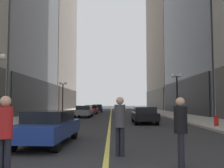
% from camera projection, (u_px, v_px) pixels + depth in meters
% --- Properties ---
extents(ground_plane, '(200.00, 200.00, 0.00)m').
position_uv_depth(ground_plane, '(111.00, 114.00, 38.87)').
color(ground_plane, '#2D2D30').
extents(sidewalk_left, '(4.50, 78.00, 0.15)m').
position_uv_depth(sidewalk_left, '(56.00, 113.00, 38.88)').
color(sidewalk_left, '#ADA8A0').
rests_on(sidewalk_left, ground).
extents(sidewalk_right, '(4.50, 78.00, 0.15)m').
position_uv_depth(sidewalk_right, '(166.00, 113.00, 38.88)').
color(sidewalk_right, '#ADA8A0').
rests_on(sidewalk_right, ground).
extents(lane_centre_stripe, '(0.16, 70.00, 0.01)m').
position_uv_depth(lane_centre_stripe, '(111.00, 114.00, 38.87)').
color(lane_centre_stripe, '#E5D64C').
rests_on(lane_centre_stripe, ground).
extents(building_right_far, '(11.21, 26.00, 39.88)m').
position_uv_depth(building_right_far, '(175.00, 30.00, 65.25)').
color(building_right_far, '#A8A399').
rests_on(building_right_far, ground).
extents(car_blue, '(1.93, 4.71, 1.32)m').
position_uv_depth(car_blue, '(49.00, 126.00, 10.34)').
color(car_blue, navy).
rests_on(car_blue, ground).
extents(car_black, '(1.86, 4.63, 1.32)m').
position_uv_depth(car_black, '(144.00, 114.00, 20.72)').
color(car_black, black).
rests_on(car_black, ground).
extents(car_grey, '(1.87, 4.31, 1.32)m').
position_uv_depth(car_grey, '(84.00, 111.00, 29.44)').
color(car_grey, slate).
rests_on(car_grey, ground).
extents(car_red, '(1.97, 4.46, 1.32)m').
position_uv_depth(car_red, '(91.00, 109.00, 38.22)').
color(car_red, '#B21919').
rests_on(car_red, ground).
extents(car_navy, '(1.99, 4.35, 1.32)m').
position_uv_depth(car_navy, '(97.00, 108.00, 46.15)').
color(car_navy, '#141E4C').
rests_on(car_navy, ground).
extents(car_silver, '(1.81, 4.50, 1.32)m').
position_uv_depth(car_silver, '(97.00, 107.00, 54.14)').
color(car_silver, '#B7B7BC').
rests_on(car_silver, ground).
extents(pedestrian_in_red_jacket, '(0.37, 0.37, 1.79)m').
position_uv_depth(pedestrian_in_red_jacket, '(5.00, 130.00, 5.64)').
color(pedestrian_in_red_jacket, black).
rests_on(pedestrian_in_red_jacket, ground).
extents(pedestrian_in_black_coat, '(0.38, 0.38, 1.78)m').
position_uv_depth(pedestrian_in_black_coat, '(181.00, 126.00, 6.62)').
color(pedestrian_in_black_coat, black).
rests_on(pedestrian_in_black_coat, ground).
extents(pedestrian_with_orange_bag, '(0.47, 0.47, 1.82)m').
position_uv_depth(pedestrian_with_orange_bag, '(120.00, 121.00, 8.04)').
color(pedestrian_with_orange_bag, black).
rests_on(pedestrian_with_orange_bag, ground).
extents(street_lamp_left_far, '(1.06, 0.36, 4.43)m').
position_uv_depth(street_lamp_left_far, '(63.00, 91.00, 34.62)').
color(street_lamp_left_far, black).
rests_on(street_lamp_left_far, ground).
extents(street_lamp_right_mid, '(1.06, 0.36, 4.43)m').
position_uv_depth(street_lamp_right_mid, '(177.00, 86.00, 24.87)').
color(street_lamp_right_mid, black).
rests_on(street_lamp_right_mid, ground).
extents(fire_hydrant_right, '(0.28, 0.28, 0.80)m').
position_uv_depth(fire_hydrant_right, '(216.00, 122.00, 16.72)').
color(fire_hydrant_right, red).
rests_on(fire_hydrant_right, ground).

